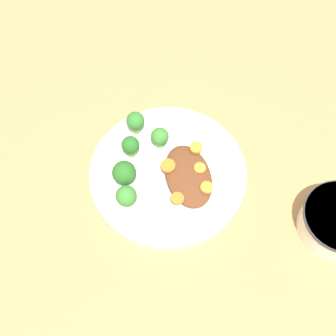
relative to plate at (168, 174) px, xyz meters
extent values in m
plane|color=tan|center=(0.00, 0.00, -0.01)|extent=(4.00, 4.00, 0.00)
cylinder|color=silver|center=(0.00, 0.00, 0.00)|extent=(0.29, 0.29, 0.02)
torus|color=silver|center=(0.00, 0.00, 0.01)|extent=(0.29, 0.29, 0.01)
ellipsoid|color=brown|center=(0.02, 0.03, 0.02)|extent=(0.13, 0.08, 0.02)
cylinder|color=#7FA85B|center=(0.00, -0.08, 0.02)|extent=(0.01, 0.01, 0.02)
sphere|color=#286B23|center=(0.00, -0.08, 0.04)|extent=(0.04, 0.04, 0.04)
cylinder|color=#759E51|center=(-0.05, -0.06, 0.02)|extent=(0.02, 0.02, 0.03)
sphere|color=#286B23|center=(-0.05, -0.06, 0.04)|extent=(0.03, 0.03, 0.03)
cylinder|color=#7FA85B|center=(-0.06, 0.00, 0.02)|extent=(0.02, 0.02, 0.02)
sphere|color=#3D8433|center=(-0.06, 0.00, 0.03)|extent=(0.03, 0.03, 0.03)
cylinder|color=#759E51|center=(-0.10, -0.04, 0.02)|extent=(0.02, 0.02, 0.02)
sphere|color=#337A2D|center=(-0.10, -0.04, 0.04)|extent=(0.03, 0.03, 0.03)
cylinder|color=#759E51|center=(0.04, -0.08, 0.02)|extent=(0.01, 0.01, 0.02)
sphere|color=#3D8433|center=(0.04, -0.08, 0.04)|extent=(0.04, 0.04, 0.04)
cylinder|color=orange|center=(0.02, 0.05, 0.03)|extent=(0.02, 0.02, 0.00)
cylinder|color=orange|center=(0.00, 0.00, 0.03)|extent=(0.03, 0.03, 0.01)
cylinder|color=orange|center=(0.06, 0.05, 0.03)|extent=(0.02, 0.02, 0.00)
cylinder|color=orange|center=(-0.02, 0.06, 0.03)|extent=(0.02, 0.02, 0.01)
cylinder|color=orange|center=(0.07, 0.00, 0.03)|extent=(0.02, 0.02, 0.00)
camera|label=1|loc=(0.38, -0.10, 0.76)|focal=50.00mm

